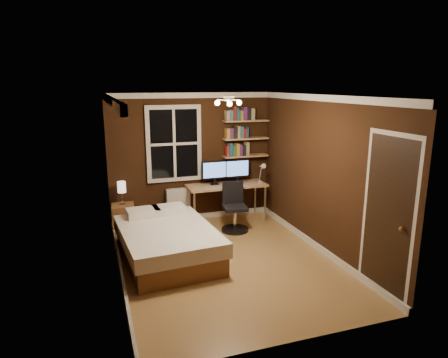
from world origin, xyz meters
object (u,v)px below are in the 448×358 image
object	(u,v)px
office_chair	(234,213)
desk_lamp	(262,173)
bed	(167,242)
radiator	(178,206)
monitor_right	(237,171)
bedside_lamp	(122,193)
monitor_left	(214,173)
nightstand	(123,218)
desk	(227,187)

from	to	relation	value
office_chair	desk_lamp	bearing A→B (deg)	35.39
bed	radiator	world-z (taller)	radiator
bed	monitor_right	world-z (taller)	monitor_right
bedside_lamp	monitor_left	xyz separation A→B (m)	(1.77, 0.02, 0.25)
nightstand	radiator	bearing A→B (deg)	10.68
bedside_lamp	office_chair	distance (m)	2.09
radiator	monitor_right	size ratio (longest dim) A/B	1.33
bedside_lamp	office_chair	bearing A→B (deg)	-17.62
desk_lamp	radiator	bearing A→B (deg)	167.81
radiator	monitor_left	xyz separation A→B (m)	(0.71, -0.12, 0.64)
desk	monitor_left	size ratio (longest dim) A/B	3.07
bed	nightstand	size ratio (longest dim) A/B	3.95
monitor_right	office_chair	bearing A→B (deg)	-113.94
monitor_left	desk	bearing A→B (deg)	-18.98
monitor_right	desk_lamp	size ratio (longest dim) A/B	1.15
bed	nightstand	xyz separation A→B (m)	(-0.54, 1.48, -0.02)
bed	office_chair	bearing A→B (deg)	26.83
radiator	desk_lamp	xyz separation A→B (m)	(1.61, -0.35, 0.62)
monitor_left	office_chair	bearing A→B (deg)	-73.40
desk	nightstand	bearing A→B (deg)	178.21
bedside_lamp	monitor_right	world-z (taller)	monitor_right
radiator	monitor_right	bearing A→B (deg)	-5.58
nightstand	monitor_left	xyz separation A→B (m)	(1.77, 0.02, 0.72)
radiator	desk	world-z (taller)	desk
radiator	desk	xyz separation A→B (m)	(0.93, -0.19, 0.34)
desk_lamp	bed	bearing A→B (deg)	-149.38
bedside_lamp	bed	bearing A→B (deg)	-69.83
radiator	nightstand	bearing A→B (deg)	-172.97
nightstand	radiator	distance (m)	1.07
bed	office_chair	xyz separation A→B (m)	(1.41, 0.86, 0.06)
bed	desk_lamp	size ratio (longest dim) A/B	4.50
bedside_lamp	desk_lamp	size ratio (longest dim) A/B	0.99
nightstand	office_chair	world-z (taller)	office_chair
bed	desk	size ratio (longest dim) A/B	1.27
monitor_left	bed	bearing A→B (deg)	-129.31
radiator	office_chair	size ratio (longest dim) A/B	0.75
bedside_lamp	desk	bearing A→B (deg)	-1.79
monitor_right	office_chair	world-z (taller)	monitor_right
bed	desk_lamp	world-z (taller)	desk_lamp
desk	office_chair	bearing A→B (deg)	-93.73
bed	office_chair	size ratio (longest dim) A/B	2.18
desk_lamp	office_chair	xyz separation A→B (m)	(-0.72, -0.40, -0.63)
monitor_right	desk	bearing A→B (deg)	-162.47
nightstand	desk	bearing A→B (deg)	1.87
desk_lamp	monitor_right	bearing A→B (deg)	151.73
nightstand	radiator	size ratio (longest dim) A/B	0.74
bedside_lamp	monitor_left	world-z (taller)	monitor_left
radiator	monitor_right	xyz separation A→B (m)	(1.18, -0.12, 0.64)
nightstand	desk	distance (m)	2.04
office_chair	nightstand	bearing A→B (deg)	168.39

